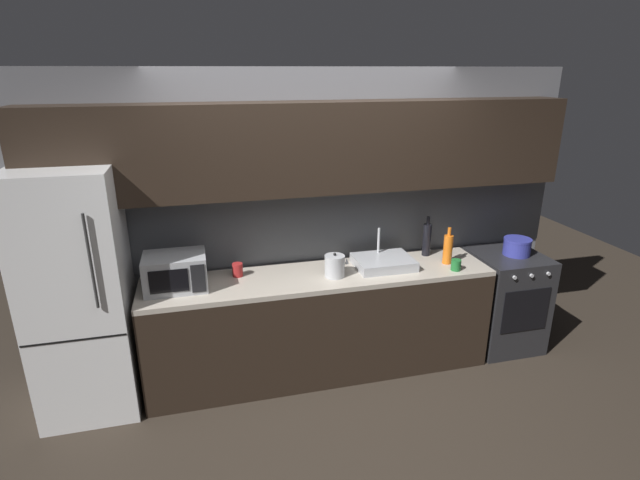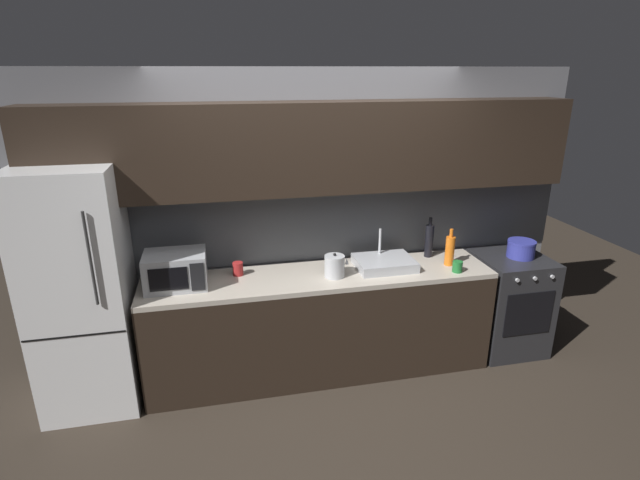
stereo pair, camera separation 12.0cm
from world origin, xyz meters
name	(u,v)px [view 2 (the right image)]	position (x,y,z in m)	size (l,w,h in m)	color
ground_plane	(348,441)	(0.00, 0.00, 0.00)	(10.00, 10.00, 0.00)	#2D261E
back_wall	(313,188)	(0.00, 1.20, 1.55)	(4.59, 0.44, 2.50)	slate
counter_run	(320,323)	(0.00, 0.90, 0.45)	(2.85, 0.60, 0.90)	black
refrigerator	(81,291)	(-1.81, 0.90, 0.93)	(0.68, 0.69, 1.87)	white
oven_range	(508,303)	(1.77, 0.90, 0.45)	(0.60, 0.62, 0.90)	#232326
microwave	(176,270)	(-1.13, 0.92, 1.04)	(0.46, 0.35, 0.27)	#A8AAAF
sink_basin	(384,263)	(0.56, 0.93, 0.94)	(0.48, 0.38, 0.30)	#ADAFB5
kettle	(335,266)	(0.10, 0.84, 0.99)	(0.20, 0.16, 0.20)	#B7BABF
wine_bottle_orange	(450,250)	(1.12, 0.87, 1.03)	(0.08, 0.08, 0.32)	orange
wine_bottle_dark	(429,240)	(1.03, 1.09, 1.05)	(0.07, 0.07, 0.36)	black
mug_red	(238,269)	(-0.65, 1.03, 0.95)	(0.08, 0.08, 0.11)	#A82323
mug_green	(457,267)	(1.11, 0.71, 0.95)	(0.08, 0.08, 0.09)	#1E6B2D
cooking_pot	(521,249)	(1.82, 0.90, 0.98)	(0.24, 0.24, 0.15)	#333899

